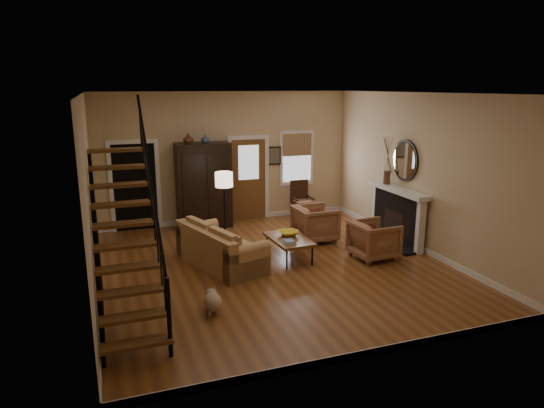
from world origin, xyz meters
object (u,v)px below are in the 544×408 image
object	(u,v)px
sofa	(221,247)
armoire	(204,186)
side_chair	(302,201)
armchair_right	(315,224)
coffee_table	(289,248)
floor_lamp	(225,210)
armchair_left	(374,240)

from	to	relation	value
sofa	armoire	bearing A→B (deg)	67.20
sofa	side_chair	world-z (taller)	side_chair
armchair_right	coffee_table	bearing A→B (deg)	131.78
armchair_right	floor_lamp	size ratio (longest dim) A/B	0.54
armchair_right	floor_lamp	xyz separation A→B (m)	(-2.02, 0.31, 0.42)
armoire	armchair_right	size ratio (longest dim) A/B	2.37
sofa	floor_lamp	world-z (taller)	floor_lamp
armchair_left	floor_lamp	size ratio (longest dim) A/B	0.51
armchair_right	floor_lamp	distance (m)	2.08
armchair_right	side_chair	bearing A→B (deg)	-14.19
armchair_right	sofa	bearing A→B (deg)	107.96
coffee_table	armchair_right	bearing A→B (deg)	42.34
armchair_right	armoire	bearing A→B (deg)	46.85
sofa	armchair_left	distance (m)	3.10
armoire	coffee_table	bearing A→B (deg)	-68.74
sofa	armchair_right	xyz separation A→B (m)	(2.39, 0.80, 0.02)
sofa	coffee_table	bearing A→B (deg)	-22.13
coffee_table	floor_lamp	size ratio (longest dim) A/B	0.71
armoire	armchair_left	bearing A→B (deg)	-50.74
armoire	floor_lamp	bearing A→B (deg)	-86.27
armchair_right	side_chair	size ratio (longest dim) A/B	0.87
sofa	floor_lamp	distance (m)	1.25
coffee_table	side_chair	bearing A→B (deg)	61.79
armoire	armchair_right	xyz separation A→B (m)	(2.12, -1.95, -0.65)
coffee_table	side_chair	world-z (taller)	side_chair
armoire	coffee_table	xyz separation A→B (m)	(1.12, -2.87, -0.83)
armoire	sofa	bearing A→B (deg)	-95.51
armoire	side_chair	size ratio (longest dim) A/B	2.06
coffee_table	armoire	bearing A→B (deg)	111.26
floor_lamp	side_chair	size ratio (longest dim) A/B	1.61
sofa	coffee_table	size ratio (longest dim) A/B	1.76
floor_lamp	armoire	bearing A→B (deg)	93.73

